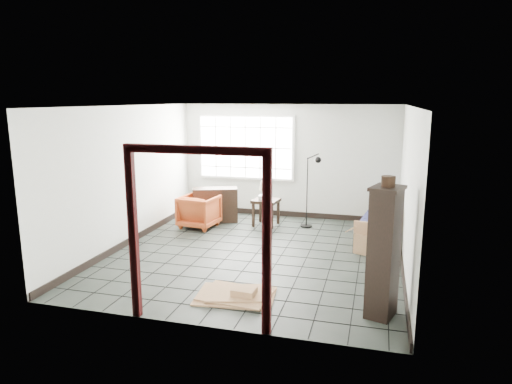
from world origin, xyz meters
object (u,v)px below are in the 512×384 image
(futon_sofa, at_px, (385,225))
(armchair, at_px, (199,210))
(side_table, at_px, (266,204))
(tall_shelf, at_px, (384,252))

(futon_sofa, relative_size, armchair, 2.65)
(side_table, bearing_deg, futon_sofa, -10.07)
(futon_sofa, bearing_deg, armchair, -171.36)
(futon_sofa, height_order, armchair, futon_sofa)
(futon_sofa, xyz_separation_m, armchair, (-3.85, -0.07, 0.07))
(futon_sofa, height_order, side_table, futon_sofa)
(tall_shelf, bearing_deg, armchair, 157.47)
(armchair, distance_m, tall_shelf, 5.00)
(armchair, bearing_deg, futon_sofa, -171.87)
(armchair, bearing_deg, side_table, -152.14)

